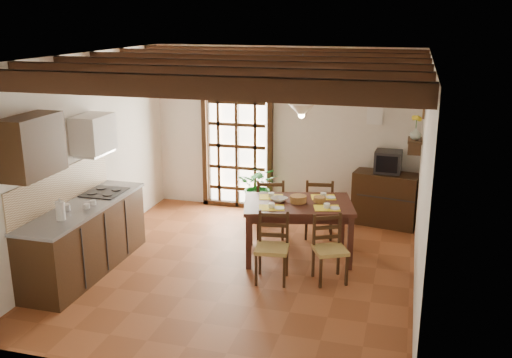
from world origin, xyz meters
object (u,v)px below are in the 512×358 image
(crt_tv, at_px, (388,162))
(potted_plant, at_px, (259,185))
(chair_far_right, at_px, (319,218))
(chair_near_left, at_px, (272,260))
(chair_near_right, at_px, (329,261))
(kitchen_counter, at_px, (85,237))
(sideboard, at_px, (386,199))
(pendant_lamp, at_px, (302,109))
(chair_far_left, at_px, (270,218))
(dining_table, at_px, (298,210))

(crt_tv, relative_size, potted_plant, 0.22)
(chair_far_right, bearing_deg, chair_near_left, 69.40)
(chair_far_right, relative_size, crt_tv, 2.20)
(chair_near_left, xyz_separation_m, chair_near_right, (0.71, 0.18, -0.01))
(kitchen_counter, distance_m, sideboard, 4.67)
(chair_far_right, height_order, pendant_lamp, pendant_lamp)
(chair_near_right, bearing_deg, chair_near_left, 168.13)
(kitchen_counter, xyz_separation_m, chair_far_left, (2.06, 1.83, -0.18))
(chair_far_left, distance_m, sideboard, 1.94)
(chair_far_left, relative_size, sideboard, 0.93)
(potted_plant, xyz_separation_m, pendant_lamp, (0.93, -1.29, 1.51))
(dining_table, bearing_deg, sideboard, 41.07)
(chair_near_right, bearing_deg, dining_table, 104.01)
(chair_near_right, relative_size, chair_far_right, 0.92)
(dining_table, xyz_separation_m, chair_far_right, (0.16, 0.82, -0.40))
(chair_near_left, height_order, chair_near_right, chair_near_left)
(sideboard, bearing_deg, chair_near_right, -93.24)
(pendant_lamp, bearing_deg, kitchen_counter, -153.61)
(crt_tv, bearing_deg, chair_far_right, -136.33)
(chair_near_right, height_order, potted_plant, potted_plant)
(chair_near_right, bearing_deg, chair_far_right, 78.13)
(chair_near_left, bearing_deg, potted_plant, 102.22)
(chair_far_left, bearing_deg, dining_table, 117.55)
(kitchen_counter, distance_m, chair_near_left, 2.48)
(potted_plant, relative_size, pendant_lamp, 2.25)
(chair_far_right, relative_size, potted_plant, 0.49)
(chair_near_left, distance_m, chair_far_right, 1.68)
(sideboard, distance_m, pendant_lamp, 2.51)
(chair_near_right, xyz_separation_m, potted_plant, (-1.47, 2.03, 0.30))
(potted_plant, bearing_deg, pendant_lamp, -54.24)
(dining_table, bearing_deg, chair_far_right, 64.04)
(chair_near_right, relative_size, pendant_lamp, 1.02)
(potted_plant, bearing_deg, chair_far_left, -63.14)
(crt_tv, bearing_deg, chair_near_left, -114.14)
(chair_far_right, bearing_deg, chair_near_right, 95.28)
(chair_far_left, relative_size, chair_far_right, 1.00)
(chair_near_left, bearing_deg, crt_tv, 55.61)
(chair_near_right, bearing_deg, chair_far_left, 104.13)
(kitchen_counter, height_order, crt_tv, kitchen_counter)
(chair_far_right, xyz_separation_m, pendant_lamp, (-0.16, -0.72, 1.78))
(chair_near_left, bearing_deg, dining_table, 71.87)
(chair_far_left, xyz_separation_m, sideboard, (1.66, 1.00, 0.14))
(kitchen_counter, bearing_deg, chair_near_left, 8.60)
(kitchen_counter, relative_size, chair_near_right, 2.61)
(chair_near_right, relative_size, crt_tv, 2.02)
(dining_table, distance_m, chair_far_right, 0.93)
(chair_far_left, height_order, pendant_lamp, pendant_lamp)
(pendant_lamp, bearing_deg, sideboard, 54.00)
(chair_near_right, height_order, crt_tv, crt_tv)
(chair_far_right, xyz_separation_m, sideboard, (0.95, 0.81, 0.14))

